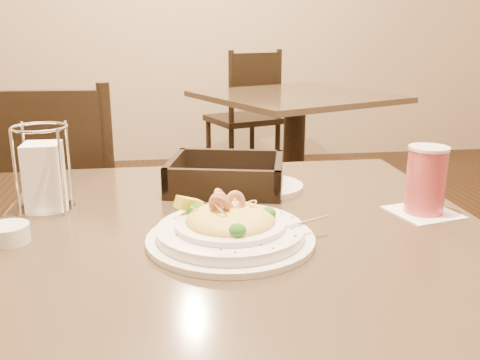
{
  "coord_description": "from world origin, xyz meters",
  "views": [
    {
      "loc": [
        -0.13,
        -0.91,
        1.07
      ],
      "look_at": [
        0.0,
        0.02,
        0.8
      ],
      "focal_mm": 40.0,
      "sensor_mm": 36.0,
      "label": 1
    }
  ],
  "objects": [
    {
      "name": "background_table",
      "position": [
        0.57,
        1.93,
        0.5
      ],
      "size": [
        1.19,
        1.19,
        0.72
      ],
      "rotation": [
        0.0,
        0.0,
        0.42
      ],
      "color": "black",
      "rests_on": "ground"
    },
    {
      "name": "dining_chair_near",
      "position": [
        -0.47,
        0.71,
        0.5
      ],
      "size": [
        0.44,
        0.44,
        0.93
      ],
      "rotation": [
        0.0,
        0.0,
        3.09
      ],
      "color": "black",
      "rests_on": "ground"
    },
    {
      "name": "napkin_caddy",
      "position": [
        -0.37,
        0.14,
        0.8
      ],
      "size": [
        0.11,
        0.11,
        0.17
      ],
      "rotation": [
        0.0,
        0.0,
        0.13
      ],
      "color": "silver",
      "rests_on": "main_table"
    },
    {
      "name": "main_table",
      "position": [
        0.0,
        0.0,
        0.5
      ],
      "size": [
        0.9,
        0.9,
        0.72
      ],
      "color": "black",
      "rests_on": "ground"
    },
    {
      "name": "pasta_bowl",
      "position": [
        -0.03,
        -0.08,
        0.75
      ],
      "size": [
        0.31,
        0.28,
        0.09
      ],
      "rotation": [
        0.0,
        0.0,
        0.21
      ],
      "color": "white",
      "rests_on": "main_table"
    },
    {
      "name": "bread_basket",
      "position": [
        -0.0,
        0.23,
        0.75
      ],
      "size": [
        0.29,
        0.25,
        0.07
      ],
      "rotation": [
        0.0,
        0.0,
        -0.23
      ],
      "color": "black",
      "rests_on": "main_table"
    },
    {
      "name": "butter_ramekin",
      "position": [
        -0.4,
        -0.03,
        0.74
      ],
      "size": [
        0.08,
        0.08,
        0.03
      ],
      "primitive_type": "cylinder",
      "rotation": [
        0.0,
        0.0,
        -0.13
      ],
      "color": "white",
      "rests_on": "main_table"
    },
    {
      "name": "dining_chair_far",
      "position": [
        0.41,
        2.71,
        0.5
      ],
      "size": [
        0.54,
        0.54,
        0.93
      ],
      "rotation": [
        0.0,
        0.0,
        3.5
      ],
      "color": "black",
      "rests_on": "ground"
    },
    {
      "name": "drink_glass",
      "position": [
        0.36,
        0.01,
        0.79
      ],
      "size": [
        0.14,
        0.14,
        0.13
      ],
      "rotation": [
        0.0,
        0.0,
        0.24
      ],
      "color": "white",
      "rests_on": "main_table"
    },
    {
      "name": "side_plate",
      "position": [
        0.08,
        0.22,
        0.73
      ],
      "size": [
        0.18,
        0.18,
        0.01
      ],
      "primitive_type": "cylinder",
      "rotation": [
        0.0,
        0.0,
        -0.03
      ],
      "color": "white",
      "rests_on": "main_table"
    }
  ]
}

